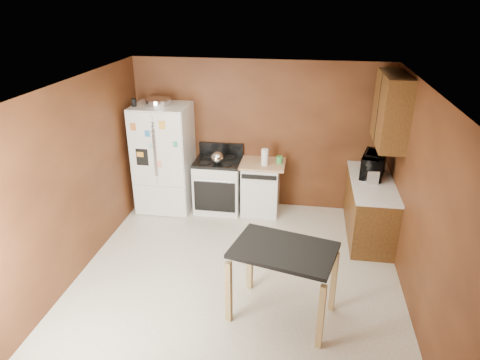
% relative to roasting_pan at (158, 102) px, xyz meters
% --- Properties ---
extents(floor, '(4.50, 4.50, 0.00)m').
position_rel_roasting_pan_xyz_m(floor, '(1.59, -1.89, -1.85)').
color(floor, white).
rests_on(floor, ground).
extents(ceiling, '(4.50, 4.50, 0.00)m').
position_rel_roasting_pan_xyz_m(ceiling, '(1.59, -1.89, 0.65)').
color(ceiling, white).
rests_on(ceiling, ground).
extents(wall_back, '(4.20, 0.00, 4.20)m').
position_rel_roasting_pan_xyz_m(wall_back, '(1.59, 0.36, -0.60)').
color(wall_back, brown).
rests_on(wall_back, ground).
extents(wall_front, '(4.20, 0.00, 4.20)m').
position_rel_roasting_pan_xyz_m(wall_front, '(1.59, -4.14, -0.60)').
color(wall_front, brown).
rests_on(wall_front, ground).
extents(wall_left, '(0.00, 4.50, 4.50)m').
position_rel_roasting_pan_xyz_m(wall_left, '(-0.51, -1.89, -0.60)').
color(wall_left, brown).
rests_on(wall_left, ground).
extents(wall_right, '(0.00, 4.50, 4.50)m').
position_rel_roasting_pan_xyz_m(wall_right, '(3.69, -1.89, -0.60)').
color(wall_right, brown).
rests_on(wall_right, ground).
extents(roasting_pan, '(0.41, 0.41, 0.10)m').
position_rel_roasting_pan_xyz_m(roasting_pan, '(0.00, 0.00, 0.00)').
color(roasting_pan, silver).
rests_on(roasting_pan, refrigerator).
extents(pen_cup, '(0.08, 0.08, 0.12)m').
position_rel_roasting_pan_xyz_m(pen_cup, '(-0.35, -0.14, 0.01)').
color(pen_cup, black).
rests_on(pen_cup, refrigerator).
extents(kettle, '(0.20, 0.20, 0.20)m').
position_rel_roasting_pan_xyz_m(kettle, '(0.97, -0.12, -0.85)').
color(kettle, silver).
rests_on(kettle, gas_range).
extents(paper_towel, '(0.12, 0.12, 0.27)m').
position_rel_roasting_pan_xyz_m(paper_towel, '(1.73, -0.03, -0.83)').
color(paper_towel, white).
rests_on(paper_towel, dishwasher).
extents(green_canister, '(0.11, 0.11, 0.12)m').
position_rel_roasting_pan_xyz_m(green_canister, '(1.96, 0.08, -0.90)').
color(green_canister, green).
rests_on(green_canister, dishwasher).
extents(toaster, '(0.21, 0.30, 0.21)m').
position_rel_roasting_pan_xyz_m(toaster, '(3.33, -0.44, -0.85)').
color(toaster, silver).
rests_on(toaster, right_cabinets).
extents(microwave, '(0.52, 0.65, 0.32)m').
position_rel_roasting_pan_xyz_m(microwave, '(3.39, -0.22, -0.79)').
color(microwave, black).
rests_on(microwave, right_cabinets).
extents(refrigerator, '(0.90, 0.80, 1.80)m').
position_rel_roasting_pan_xyz_m(refrigerator, '(0.04, -0.02, -0.95)').
color(refrigerator, white).
rests_on(refrigerator, ground).
extents(gas_range, '(0.76, 0.68, 1.10)m').
position_rel_roasting_pan_xyz_m(gas_range, '(0.95, 0.04, -1.39)').
color(gas_range, white).
rests_on(gas_range, ground).
extents(dishwasher, '(0.78, 0.63, 0.89)m').
position_rel_roasting_pan_xyz_m(dishwasher, '(1.67, 0.06, -1.40)').
color(dishwasher, white).
rests_on(dishwasher, ground).
extents(right_cabinets, '(0.63, 1.58, 2.45)m').
position_rel_roasting_pan_xyz_m(right_cabinets, '(3.42, -0.41, -0.94)').
color(right_cabinets, brown).
rests_on(right_cabinets, ground).
extents(island, '(1.24, 0.98, 0.91)m').
position_rel_roasting_pan_xyz_m(island, '(2.20, -2.47, -1.09)').
color(island, black).
rests_on(island, ground).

